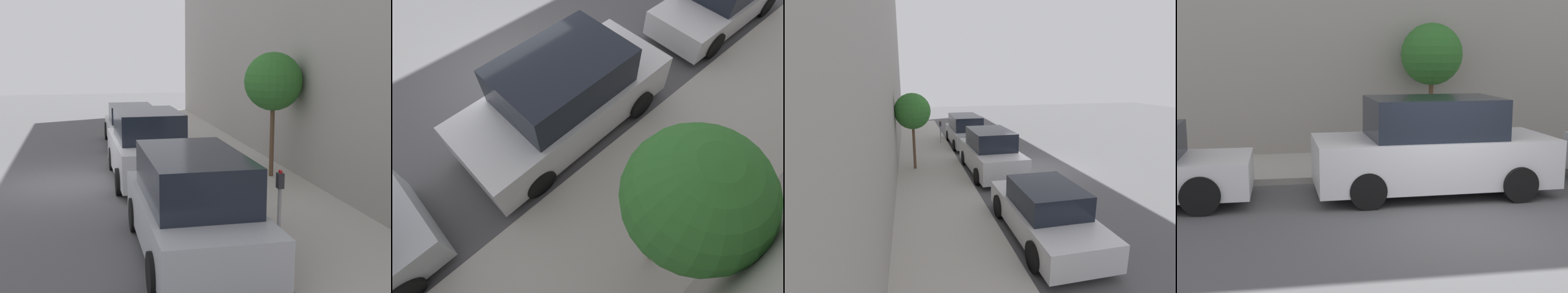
{
  "view_description": "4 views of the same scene",
  "coord_description": "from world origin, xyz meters",
  "views": [
    {
      "loc": [
        0.5,
        -15.09,
        3.73
      ],
      "look_at": [
        3.59,
        -0.45,
        1.0
      ],
      "focal_mm": 50.0,
      "sensor_mm": 36.0,
      "label": 1
    },
    {
      "loc": [
        5.86,
        -2.56,
        5.84
      ],
      "look_at": [
        3.6,
        -0.47,
        1.0
      ],
      "focal_mm": 28.0,
      "sensor_mm": 36.0,
      "label": 2
    },
    {
      "loc": [
        5.86,
        13.02,
        4.39
      ],
      "look_at": [
        2.56,
        -0.96,
        1.0
      ],
      "focal_mm": 28.0,
      "sensor_mm": 36.0,
      "label": 3
    },
    {
      "loc": [
        -8.22,
        3.06,
        2.9
      ],
      "look_at": [
        2.4,
        1.26,
        1.0
      ],
      "focal_mm": 50.0,
      "sensor_mm": 36.0,
      "label": 4
    }
  ],
  "objects": [
    {
      "name": "ground_plane",
      "position": [
        0.0,
        0.0,
        0.0
      ],
      "size": [
        60.0,
        60.0,
        0.0
      ],
      "primitive_type": "plane",
      "color": "#515154"
    },
    {
      "name": "parking_meter_near",
      "position": [
        3.95,
        -6.11,
        1.02
      ],
      "size": [
        0.11,
        0.15,
        1.41
      ],
      "color": "#ADADB2",
      "rests_on": "sidewalk"
    },
    {
      "name": "parked_suv_second",
      "position": [
        2.32,
        0.03,
        0.93
      ],
      "size": [
        2.08,
        4.84,
        1.98
      ],
      "color": "silver",
      "rests_on": "ground_plane"
    },
    {
      "name": "building_facade",
      "position": [
        7.46,
        0.0,
        6.4
      ],
      "size": [
        2.0,
        32.0,
        12.81
      ],
      "color": "gray",
      "rests_on": "ground_plane"
    },
    {
      "name": "street_tree",
      "position": [
        5.69,
        -0.86,
        2.8
      ],
      "size": [
        1.61,
        1.61,
        3.47
      ],
      "color": "brown",
      "rests_on": "sidewalk"
    },
    {
      "name": "parked_sedan_third",
      "position": [
        2.37,
        5.93,
        0.72
      ],
      "size": [
        1.92,
        4.51,
        1.54
      ],
      "color": "silver",
      "rests_on": "ground_plane"
    },
    {
      "name": "sidewalk",
      "position": [
        4.98,
        0.0,
        0.07
      ],
      "size": [
        2.96,
        32.0,
        0.15
      ],
      "color": "#B2ADA3",
      "rests_on": "ground_plane"
    },
    {
      "name": "parked_minivan_nearest",
      "position": [
        2.4,
        -5.84,
        0.92
      ],
      "size": [
        2.02,
        4.92,
        1.9
      ],
      "color": "#B7BABF",
      "rests_on": "ground_plane"
    }
  ]
}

